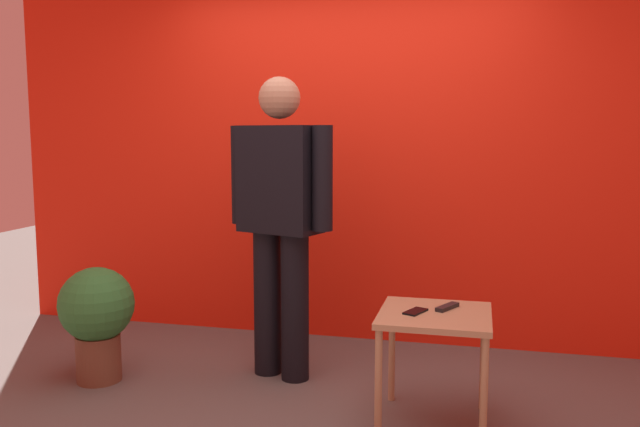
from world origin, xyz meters
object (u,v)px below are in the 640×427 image
object	(u,v)px
standing_person	(280,212)
cell_phone	(415,311)
potted_plant	(97,314)
side_table	(435,329)
tv_remote	(447,307)

from	to	relation	value
standing_person	cell_phone	bearing A→B (deg)	-29.33
standing_person	potted_plant	distance (m)	1.24
side_table	standing_person	bearing A→B (deg)	154.26
standing_person	side_table	bearing A→B (deg)	-25.74
side_table	tv_remote	distance (m)	0.14
side_table	cell_phone	world-z (taller)	cell_phone
side_table	potted_plant	size ratio (longest dim) A/B	0.84
standing_person	potted_plant	bearing A→B (deg)	-161.91
cell_phone	tv_remote	world-z (taller)	tv_remote
standing_person	side_table	distance (m)	1.17
side_table	tv_remote	bearing A→B (deg)	56.62
standing_person	tv_remote	bearing A→B (deg)	-20.35
side_table	cell_phone	size ratio (longest dim) A/B	4.03
side_table	tv_remote	xyz separation A→B (m)	(0.06, 0.08, 0.09)
standing_person	cell_phone	xyz separation A→B (m)	(0.85, -0.48, -0.42)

